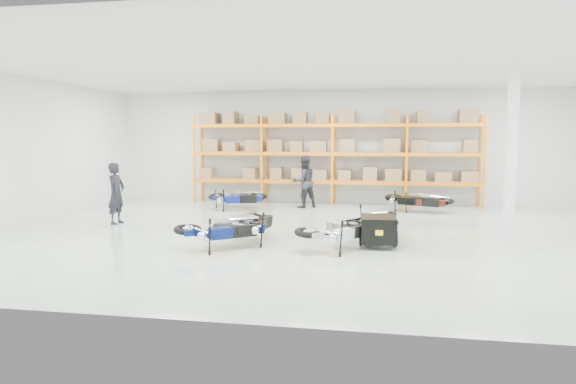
% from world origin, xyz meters
% --- Properties ---
extents(room, '(18.00, 18.00, 18.00)m').
position_xyz_m(room, '(0.00, 0.00, 2.25)').
color(room, silver).
rests_on(room, ground).
extents(pallet_rack, '(11.28, 0.98, 3.62)m').
position_xyz_m(pallet_rack, '(-0.00, 6.45, 2.26)').
color(pallet_rack, orange).
rests_on(pallet_rack, ground).
extents(structural_column, '(0.25, 0.25, 4.50)m').
position_xyz_m(structural_column, '(5.20, 0.50, 2.25)').
color(structural_column, white).
rests_on(structural_column, ground).
extents(moto_blue_centre, '(2.12, 1.95, 1.26)m').
position_xyz_m(moto_blue_centre, '(-1.80, -2.26, 0.59)').
color(moto_blue_centre, '#071246').
rests_on(moto_blue_centre, ground).
extents(moto_silver_left, '(1.90, 2.08, 1.23)m').
position_xyz_m(moto_silver_left, '(0.90, -1.91, 0.58)').
color(moto_silver_left, silver).
rests_on(moto_silver_left, ground).
extents(moto_black_far_left, '(1.22, 2.10, 1.29)m').
position_xyz_m(moto_black_far_left, '(-1.40, -1.40, 0.61)').
color(moto_black_far_left, black).
rests_on(moto_black_far_left, ground).
extents(moto_touring_right, '(0.87, 1.75, 1.13)m').
position_xyz_m(moto_touring_right, '(1.81, 0.20, 0.53)').
color(moto_touring_right, black).
rests_on(moto_touring_right, ground).
extents(trailer, '(0.92, 1.75, 0.73)m').
position_xyz_m(trailer, '(1.81, -1.40, 0.43)').
color(trailer, black).
rests_on(trailer, ground).
extents(moto_back_a, '(2.04, 1.40, 1.20)m').
position_xyz_m(moto_back_a, '(-3.27, 4.19, 0.57)').
color(moto_back_a, navy).
rests_on(moto_back_a, ground).
extents(moto_back_b, '(1.65, 0.98, 1.01)m').
position_xyz_m(moto_back_b, '(-3.76, 4.98, 0.48)').
color(moto_back_b, '#B7BDC1').
rests_on(moto_back_b, ground).
extents(moto_back_c, '(2.03, 1.40, 1.20)m').
position_xyz_m(moto_back_c, '(3.00, 4.81, 0.57)').
color(moto_back_c, black).
rests_on(moto_back_c, ground).
extents(moto_back_d, '(1.90, 1.47, 1.10)m').
position_xyz_m(moto_back_d, '(3.37, 4.70, 0.52)').
color(moto_back_d, '#45160D').
rests_on(moto_back_d, ground).
extents(person_left, '(0.50, 0.71, 1.87)m').
position_xyz_m(person_left, '(-6.10, 0.60, 0.94)').
color(person_left, black).
rests_on(person_left, ground).
extents(person_back, '(1.21, 1.15, 1.96)m').
position_xyz_m(person_back, '(-0.99, 5.25, 0.98)').
color(person_back, '#222129').
rests_on(person_back, ground).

